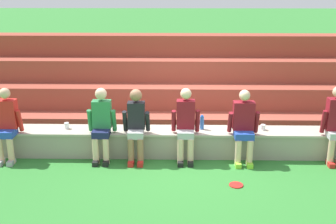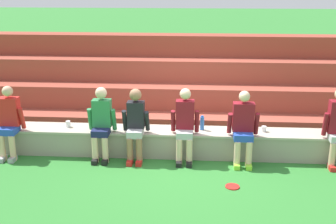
{
  "view_description": "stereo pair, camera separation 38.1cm",
  "coord_description": "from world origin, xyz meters",
  "views": [
    {
      "loc": [
        -0.18,
        -7.18,
        3.17
      ],
      "look_at": [
        -0.33,
        0.26,
        0.83
      ],
      "focal_mm": 45.82,
      "sensor_mm": 36.0,
      "label": 1
    },
    {
      "loc": [
        0.2,
        -7.16,
        3.17
      ],
      "look_at": [
        -0.33,
        0.26,
        0.83
      ],
      "focal_mm": 45.82,
      "sensor_mm": 36.0,
      "label": 2
    }
  ],
  "objects": [
    {
      "name": "person_rightmost_edge",
      "position": [
        2.62,
        -0.03,
        0.72
      ],
      "size": [
        0.49,
        0.47,
        1.38
      ],
      "color": "#DBAD89",
      "rests_on": "ground"
    },
    {
      "name": "person_far_left",
      "position": [
        -3.2,
        -0.04,
        0.69
      ],
      "size": [
        0.53,
        0.51,
        1.32
      ],
      "color": "#DBAD89",
      "rests_on": "ground"
    },
    {
      "name": "frisbee",
      "position": [
        0.78,
        -0.99,
        0.01
      ],
      "size": [
        0.22,
        0.22,
        0.02
      ],
      "primitive_type": "cylinder",
      "color": "red",
      "rests_on": "ground"
    },
    {
      "name": "stone_seating_wall",
      "position": [
        0.0,
        0.26,
        0.26
      ],
      "size": [
        8.08,
        0.57,
        0.48
      ],
      "color": "gray",
      "rests_on": "ground"
    },
    {
      "name": "plastic_cup_middle",
      "position": [
        -2.21,
        0.3,
        0.54
      ],
      "size": [
        0.09,
        0.09,
        0.12
      ],
      "primitive_type": "cylinder",
      "color": "white",
      "rests_on": "stone_seating_wall"
    },
    {
      "name": "person_left_of_center",
      "position": [
        -1.51,
        0.0,
        0.7
      ],
      "size": [
        0.51,
        0.53,
        1.32
      ],
      "color": "beige",
      "rests_on": "ground"
    },
    {
      "name": "person_center",
      "position": [
        -0.89,
        -0.02,
        0.69
      ],
      "size": [
        0.48,
        0.53,
        1.3
      ],
      "color": "#996B4C",
      "rests_on": "ground"
    },
    {
      "name": "plastic_cup_right_end",
      "position": [
        1.42,
        0.3,
        0.53
      ],
      "size": [
        0.09,
        0.09,
        0.1
      ],
      "primitive_type": "cylinder",
      "color": "white",
      "rests_on": "stone_seating_wall"
    },
    {
      "name": "person_far_right",
      "position": [
        1.01,
        -0.04,
        0.69
      ],
      "size": [
        0.55,
        0.51,
        1.31
      ],
      "color": "beige",
      "rests_on": "ground"
    },
    {
      "name": "person_right_of_center",
      "position": [
        -0.01,
        0.0,
        0.7
      ],
      "size": [
        0.5,
        0.52,
        1.32
      ],
      "color": "beige",
      "rests_on": "ground"
    },
    {
      "name": "ground_plane",
      "position": [
        0.0,
        0.0,
        0.0
      ],
      "size": [
        80.0,
        80.0,
        0.0
      ],
      "primitive_type": "plane",
      "color": "#2D752D"
    },
    {
      "name": "brick_bleachers",
      "position": [
        0.0,
        2.26,
        0.72
      ],
      "size": [
        11.33,
        2.21,
        1.91
      ],
      "color": "#9A4334",
      "rests_on": "ground"
    },
    {
      "name": "water_bottle_near_right",
      "position": [
        0.3,
        0.32,
        0.61
      ],
      "size": [
        0.07,
        0.07,
        0.27
      ],
      "color": "blue",
      "rests_on": "stone_seating_wall"
    }
  ]
}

